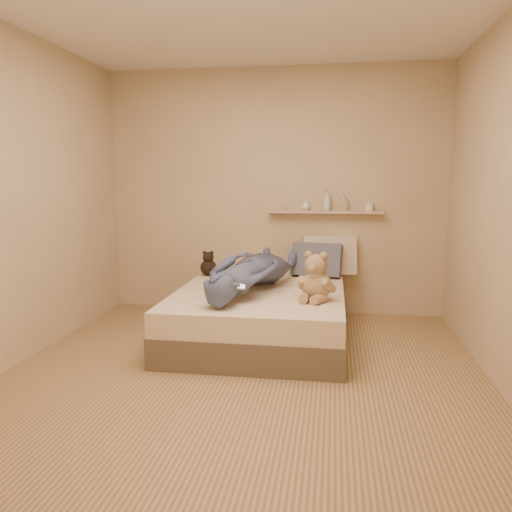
% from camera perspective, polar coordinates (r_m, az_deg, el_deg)
% --- Properties ---
extents(room, '(3.80, 3.80, 3.80)m').
position_cam_1_polar(room, '(3.51, -1.64, 6.47)').
color(room, '#A08053').
rests_on(room, ground).
extents(bed, '(1.50, 1.90, 0.45)m').
position_cam_1_polar(bed, '(4.59, 0.54, -6.59)').
color(bed, brown).
rests_on(bed, floor).
extents(game_console, '(0.18, 0.10, 0.06)m').
position_cam_1_polar(game_console, '(3.99, -2.48, -3.38)').
color(game_console, silver).
rests_on(game_console, bed).
extents(teddy_bear, '(0.33, 0.34, 0.41)m').
position_cam_1_polar(teddy_bear, '(4.12, 6.85, -2.77)').
color(teddy_bear, tan).
rests_on(teddy_bear, bed).
extents(dark_plush, '(0.17, 0.17, 0.26)m').
position_cam_1_polar(dark_plush, '(5.18, -5.46, -1.02)').
color(dark_plush, black).
rests_on(dark_plush, bed).
extents(pillow_cream, '(0.58, 0.33, 0.42)m').
position_cam_1_polar(pillow_cream, '(5.27, 8.34, 0.06)').
color(pillow_cream, beige).
rests_on(pillow_cream, bed).
extents(pillow_grey, '(0.53, 0.31, 0.37)m').
position_cam_1_polar(pillow_grey, '(5.14, 6.95, -0.47)').
color(pillow_grey, '#565868').
rests_on(pillow_grey, bed).
extents(person, '(0.89, 1.62, 0.37)m').
position_cam_1_polar(person, '(4.44, -0.66, -1.70)').
color(person, '#46526F').
rests_on(person, bed).
extents(wall_shelf, '(1.20, 0.12, 0.03)m').
position_cam_1_polar(wall_shelf, '(5.30, 7.90, 5.02)').
color(wall_shelf, tan).
rests_on(wall_shelf, wall_back).
extents(shelf_bottles, '(0.95, 0.12, 0.21)m').
position_cam_1_polar(shelf_bottles, '(5.29, 8.52, 5.99)').
color(shelf_bottles, '#A8A090').
rests_on(shelf_bottles, wall_shelf).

